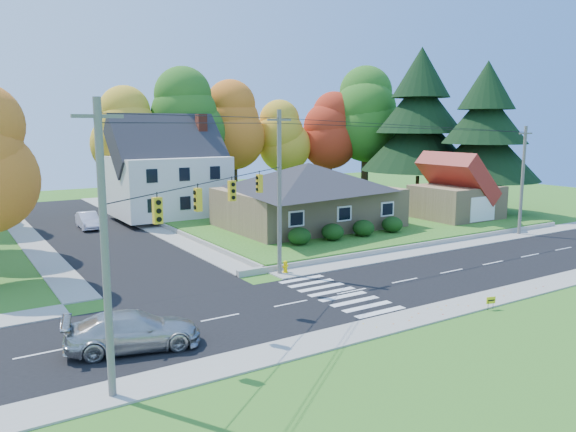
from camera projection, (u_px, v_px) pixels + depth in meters
name	position (u px, v px, depth m)	size (l,w,h in m)	color
ground	(352.00, 292.00, 31.01)	(120.00, 120.00, 0.00)	#3D7923
road_main	(352.00, 291.00, 31.01)	(90.00, 8.00, 0.02)	black
road_cross	(90.00, 231.00, 48.47)	(8.00, 44.00, 0.02)	black
sidewalk_north	(302.00, 271.00, 35.17)	(90.00, 2.00, 0.08)	#9C9A90
sidewalk_south	(417.00, 317.00, 26.83)	(90.00, 2.00, 0.08)	#9C9A90
lawn	(321.00, 215.00, 55.34)	(30.00, 30.00, 0.50)	#3D7923
ranch_house	(308.00, 194.00, 48.04)	(14.60, 10.60, 5.40)	tan
colonial_house	(169.00, 172.00, 53.64)	(10.40, 8.40, 9.60)	silver
garage	(457.00, 193.00, 52.15)	(7.30, 6.30, 4.60)	tan
hedge_row	(348.00, 230.00, 42.95)	(10.70, 1.70, 1.27)	#163A10
traffic_infrastructure	(336.00, 197.00, 31.22)	(38.10, 10.66, 10.00)	#666059
tree_lot_0	(127.00, 132.00, 56.96)	(6.72, 6.72, 12.51)	#3F2A19
tree_lot_1	(186.00, 120.00, 59.08)	(7.84, 7.84, 14.60)	#3F2A19
tree_lot_2	(233.00, 126.00, 63.19)	(7.28, 7.28, 13.56)	#3F2A19
tree_lot_3	(283.00, 137.00, 65.73)	(6.16, 6.16, 11.47)	#3F2A19
tree_lot_4	(329.00, 131.00, 67.95)	(6.72, 6.72, 12.51)	#3F2A19
tree_lot_5	(366.00, 115.00, 68.07)	(8.40, 8.40, 15.64)	#3F2A19
conifer_east_a	(420.00, 122.00, 62.07)	(12.80, 12.80, 16.96)	#3F2A19
conifer_east_b	(485.00, 133.00, 56.11)	(11.20, 11.20, 14.84)	#3F2A19
silver_sedan	(133.00, 330.00, 22.95)	(2.21, 5.43, 1.58)	#B1B1B1
white_car	(88.00, 220.00, 49.50)	(1.52, 4.36, 1.44)	silver
fire_hydrant	(285.00, 267.00, 34.70)	(0.47, 0.36, 0.82)	#EDC400
yard_sign	(491.00, 301.00, 27.92)	(0.52, 0.15, 0.66)	black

